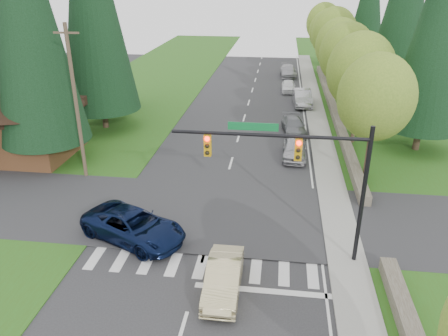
% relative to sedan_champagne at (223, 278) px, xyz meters
% --- Properties ---
extents(ground, '(120.00, 120.00, 0.00)m').
position_rel_sedan_champagne_xyz_m(ground, '(-1.29, -1.60, -0.69)').
color(ground, '#28282B').
rests_on(ground, ground).
extents(grass_east, '(14.00, 110.00, 0.06)m').
position_rel_sedan_champagne_xyz_m(grass_east, '(11.71, 18.40, -0.66)').
color(grass_east, '#2D5416').
rests_on(grass_east, ground).
extents(grass_west, '(14.00, 110.00, 0.06)m').
position_rel_sedan_champagne_xyz_m(grass_west, '(-14.29, 18.40, -0.66)').
color(grass_west, '#2D5416').
rests_on(grass_west, ground).
extents(cross_street, '(120.00, 8.00, 0.10)m').
position_rel_sedan_champagne_xyz_m(cross_street, '(-1.29, 6.40, -0.69)').
color(cross_street, '#28282B').
rests_on(cross_street, ground).
extents(sidewalk_east, '(1.80, 80.00, 0.13)m').
position_rel_sedan_champagne_xyz_m(sidewalk_east, '(5.61, 20.40, -0.62)').
color(sidewalk_east, gray).
rests_on(sidewalk_east, ground).
extents(curb_east, '(0.20, 80.00, 0.13)m').
position_rel_sedan_champagne_xyz_m(curb_east, '(4.76, 20.40, -0.62)').
color(curb_east, gray).
rests_on(curb_east, ground).
extents(stone_wall_north, '(0.70, 40.00, 0.70)m').
position_rel_sedan_champagne_xyz_m(stone_wall_north, '(7.31, 28.40, -0.34)').
color(stone_wall_north, '#4C4438').
rests_on(stone_wall_north, ground).
extents(traffic_signal, '(8.70, 0.37, 6.80)m').
position_rel_sedan_champagne_xyz_m(traffic_signal, '(3.08, 2.90, 4.30)').
color(traffic_signal, black).
rests_on(traffic_signal, ground).
extents(brown_building, '(8.40, 8.40, 5.40)m').
position_rel_sedan_champagne_xyz_m(brown_building, '(-16.29, 13.40, 2.45)').
color(brown_building, '#4C2D19').
rests_on(brown_building, ground).
extents(utility_pole, '(1.60, 0.24, 10.00)m').
position_rel_sedan_champagne_xyz_m(utility_pole, '(-10.79, 10.40, 4.46)').
color(utility_pole, '#473828').
rests_on(utility_pole, ground).
extents(decid_tree_0, '(4.80, 4.80, 8.37)m').
position_rel_sedan_champagne_xyz_m(decid_tree_0, '(7.91, 12.40, 4.91)').
color(decid_tree_0, '#38281C').
rests_on(decid_tree_0, ground).
extents(decid_tree_1, '(5.20, 5.20, 8.80)m').
position_rel_sedan_champagne_xyz_m(decid_tree_1, '(8.01, 19.40, 5.11)').
color(decid_tree_1, '#38281C').
rests_on(decid_tree_1, ground).
extents(decid_tree_2, '(5.00, 5.00, 8.82)m').
position_rel_sedan_champagne_xyz_m(decid_tree_2, '(7.81, 26.40, 5.24)').
color(decid_tree_2, '#38281C').
rests_on(decid_tree_2, ground).
extents(decid_tree_3, '(5.00, 5.00, 8.55)m').
position_rel_sedan_champagne_xyz_m(decid_tree_3, '(7.91, 33.40, 4.98)').
color(decid_tree_3, '#38281C').
rests_on(decid_tree_3, ground).
extents(decid_tree_4, '(5.40, 5.40, 9.18)m').
position_rel_sedan_champagne_xyz_m(decid_tree_4, '(8.01, 40.40, 5.38)').
color(decid_tree_4, '#38281C').
rests_on(decid_tree_4, ground).
extents(decid_tree_5, '(4.80, 4.80, 8.30)m').
position_rel_sedan_champagne_xyz_m(decid_tree_5, '(7.81, 47.40, 4.85)').
color(decid_tree_5, '#38281C').
rests_on(decid_tree_5, ground).
extents(decid_tree_6, '(5.20, 5.20, 8.86)m').
position_rel_sedan_champagne_xyz_m(decid_tree_6, '(7.91, 54.40, 5.18)').
color(decid_tree_6, '#38281C').
rests_on(decid_tree_6, ground).
extents(conifer_w_a, '(6.12, 6.12, 19.80)m').
position_rel_sedan_champagne_xyz_m(conifer_w_a, '(-14.29, 12.40, 10.11)').
color(conifer_w_a, '#38281C').
rests_on(conifer_w_a, ground).
extents(conifer_w_b, '(5.44, 5.44, 17.80)m').
position_rel_sedan_champagne_xyz_m(conifer_w_b, '(-17.29, 16.40, 9.10)').
color(conifer_w_b, '#38281C').
rests_on(conifer_w_b, ground).
extents(conifer_w_e, '(5.78, 5.78, 18.80)m').
position_rel_sedan_champagne_xyz_m(conifer_w_e, '(-15.29, 26.40, 9.60)').
color(conifer_w_e, '#38281C').
rests_on(conifer_w_e, ground).
extents(conifer_e_a, '(5.44, 5.44, 17.80)m').
position_rel_sedan_champagne_xyz_m(conifer_e_a, '(12.71, 18.40, 9.10)').
color(conifer_e_a, '#38281C').
rests_on(conifer_e_a, ground).
extents(conifer_e_c, '(5.10, 5.10, 16.80)m').
position_rel_sedan_champagne_xyz_m(conifer_e_c, '(12.71, 46.40, 8.60)').
color(conifer_e_c, '#38281C').
rests_on(conifer_e_c, ground).
extents(sedan_champagne, '(1.50, 4.18, 1.37)m').
position_rel_sedan_champagne_xyz_m(sedan_champagne, '(0.00, 0.00, 0.00)').
color(sedan_champagne, '#D1C18B').
rests_on(sedan_champagne, ground).
extents(suv_navy, '(6.25, 4.77, 1.58)m').
position_rel_sedan_champagne_xyz_m(suv_navy, '(-5.10, 3.40, 0.10)').
color(suv_navy, '#0A1432').
rests_on(suv_navy, ground).
extents(parked_car_a, '(1.84, 4.37, 1.48)m').
position_rel_sedan_champagne_xyz_m(parked_car_a, '(3.28, 15.62, 0.05)').
color(parked_car_a, '#A5A5AA').
rests_on(parked_car_a, ground).
extents(parked_car_b, '(2.34, 4.65, 1.29)m').
position_rel_sedan_champagne_xyz_m(parked_car_b, '(3.32, 21.16, -0.04)').
color(parked_car_b, slate).
rests_on(parked_car_b, ground).
extents(parked_car_c, '(2.05, 5.05, 1.63)m').
position_rel_sedan_champagne_xyz_m(parked_car_c, '(4.31, 30.07, 0.13)').
color(parked_car_c, '#9F9FA3').
rests_on(parked_car_c, ground).
extents(parked_car_d, '(1.61, 3.89, 1.32)m').
position_rel_sedan_champagne_xyz_m(parked_car_d, '(2.91, 35.68, -0.03)').
color(parked_car_d, white).
rests_on(parked_car_d, ground).
extents(parked_car_e, '(2.38, 5.11, 1.44)m').
position_rel_sedan_champagne_xyz_m(parked_car_e, '(2.91, 44.13, 0.03)').
color(parked_car_e, '#99999D').
rests_on(parked_car_e, ground).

